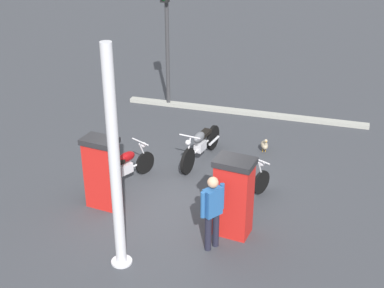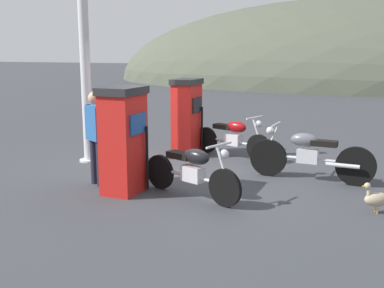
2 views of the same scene
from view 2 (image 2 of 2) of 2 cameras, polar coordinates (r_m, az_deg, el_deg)
name	(u,v)px [view 2 (image 2 of 2)]	position (r m, az deg, el deg)	size (l,w,h in m)	color
ground_plane	(183,172)	(8.92, -1.11, -3.39)	(120.00, 120.00, 0.00)	#383A3F
fuel_pump_near	(124,140)	(7.57, -8.24, 0.51)	(0.64, 0.80, 1.70)	red
fuel_pump_far	(187,116)	(10.27, -0.62, 3.34)	(0.58, 0.77, 1.64)	red
motorcycle_near_pump	(192,169)	(7.30, 0.04, -3.08)	(1.80, 0.92, 0.92)	black
motorcycle_far_pump	(233,136)	(10.05, 4.96, 0.96)	(1.83, 0.91, 0.92)	black
motorcycle_extra	(309,155)	(8.50, 13.91, -1.25)	(2.18, 0.58, 0.97)	black
attendant_person	(96,132)	(8.07, -11.48, 1.39)	(0.54, 0.36, 1.59)	#1E1E2D
wandering_duck	(377,198)	(7.16, 21.33, -6.13)	(0.44, 0.32, 0.45)	tan
canopy_support_pole	(85,60)	(9.73, -12.75, 9.83)	(0.40, 0.40, 4.26)	silver
distant_hill_main	(353,80)	(36.88, 18.79, 7.29)	(35.14, 25.18, 11.64)	#4C5142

